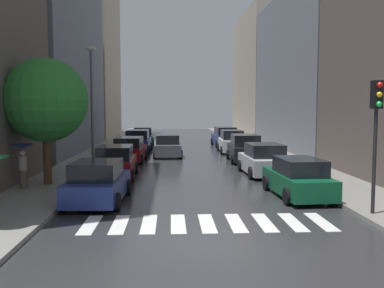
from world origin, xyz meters
The scene contains 23 objects.
ground_plane centered at (0.00, 24.00, -0.02)m, with size 28.00×72.00×0.04m, color #2A2A2D.
sidewalk_left centered at (-6.50, 24.00, 0.07)m, with size 3.00×72.00×0.15m, color gray.
sidewalk_right centered at (6.50, 24.00, 0.07)m, with size 3.00×72.00×0.15m, color gray.
crosswalk_stripes centered at (0.00, 1.86, 0.01)m, with size 7.65×2.20×0.01m.
building_left_mid centered at (-11.00, 24.17, 9.50)m, with size 6.00×18.69×19.00m, color slate.
building_left_far centered at (-11.00, 41.91, 9.99)m, with size 6.00×14.45×19.98m, color #B2A38C.
building_right_mid centered at (11.00, 24.82, 6.59)m, with size 6.00×18.95×13.18m, color slate.
building_right_far centered at (11.00, 43.01, 7.62)m, with size 6.00×16.83×15.24m, color #9E9384.
parked_car_left_nearest centered at (-3.87, 4.96, 0.75)m, with size 2.23×4.22×1.60m.
parked_car_left_second centered at (-3.94, 10.72, 0.78)m, with size 2.15×4.43×1.66m.
parked_car_left_third centered at (-3.88, 17.45, 0.77)m, with size 2.24×4.57×1.63m.
parked_car_left_fourth centered at (-3.79, 23.63, 0.83)m, with size 2.20×4.32×1.79m.
parked_car_left_fifth centered at (-3.75, 29.55, 0.80)m, with size 2.17×4.31×1.71m.
parked_car_right_nearest centered at (3.98, 5.61, 0.74)m, with size 2.14×4.39×1.58m.
parked_car_right_second centered at (3.82, 11.23, 0.79)m, with size 2.27×4.28×1.68m.
parked_car_right_third centered at (3.79, 16.86, 0.84)m, with size 2.23×4.27×1.82m.
parked_car_right_fourth centered at (3.71, 22.55, 0.84)m, with size 2.06×4.13×1.81m.
parked_car_right_fifth centered at (3.91, 28.29, 0.83)m, with size 2.31×4.86×1.79m.
car_midroad centered at (-1.38, 20.09, 0.76)m, with size 2.20×4.37×1.63m.
pedestrian_near_tree centered at (-7.43, 7.29, 1.50)m, with size 0.96×0.96×1.88m.
street_tree_left centered at (-6.66, 8.23, 3.91)m, with size 3.74×3.74×5.64m.
traffic_light_right_corner centered at (5.45, 2.24, 3.29)m, with size 0.30×0.42×4.30m.
lamp_post_left centered at (-5.55, 13.34, 4.10)m, with size 0.60×0.28×6.84m.
Camera 1 is at (-1.12, -11.13, 3.59)m, focal length 40.05 mm.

